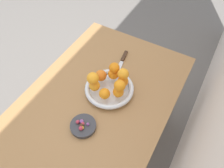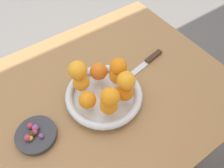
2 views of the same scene
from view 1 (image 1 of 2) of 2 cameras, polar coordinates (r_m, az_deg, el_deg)
The scene contains 22 objects.
ground_plane at distance 1.86m, azimuth -2.31°, elevation -16.49°, with size 6.00×6.00×0.00m, color slate.
dining_table at distance 1.27m, azimuth -3.25°, elevation -5.64°, with size 1.10×0.76×0.74m.
fruit_bowl at distance 1.20m, azimuth -0.71°, elevation -1.25°, with size 0.27×0.27×0.04m.
candy_dish at distance 1.10m, azimuth -7.53°, elevation -10.82°, with size 0.13×0.13×0.02m, color #333338.
orange_0 at distance 1.16m, azimuth -4.58°, elevation -0.41°, with size 0.06×0.06×0.06m, color orange.
orange_1 at distance 1.13m, azimuth -1.95°, elevation -2.53°, with size 0.06×0.06×0.06m, color orange.
orange_2 at distance 1.13m, azimuth 1.66°, elevation -2.06°, with size 0.06×0.06×0.06m, color orange.
orange_3 at distance 1.17m, azimuth 2.84°, elevation 0.70°, with size 0.06×0.06×0.06m, color orange.
orange_4 at distance 1.21m, azimuth 0.40°, elevation 2.68°, with size 0.06×0.06×0.06m, color orange.
orange_5 at distance 1.20m, azimuth -2.92°, elevation 2.24°, with size 0.06×0.06×0.06m, color orange.
orange_6 at distance 1.13m, azimuth 2.94°, elevation 2.65°, with size 0.06×0.06×0.06m, color orange.
orange_7 at distance 1.11m, azimuth -5.03°, elevation 1.51°, with size 0.06×0.06×0.06m, color orange.
orange_8 at distance 1.08m, azimuth 2.03°, elevation -0.41°, with size 0.06×0.06×0.06m, color orange.
orange_9 at distance 1.15m, azimuth 0.62°, elevation 4.25°, with size 0.06×0.06×0.06m, color orange.
candy_ball_0 at distance 1.09m, azimuth -7.94°, elevation -9.68°, with size 0.02×0.02×0.02m, color #8C4C99.
candy_ball_1 at distance 1.07m, azimuth -8.14°, elevation -11.37°, with size 0.02×0.02×0.02m, color #C6384C.
candy_ball_2 at distance 1.08m, azimuth -6.33°, elevation -10.39°, with size 0.02×0.02×0.02m, color #8C4C99.
candy_ball_3 at distance 1.08m, azimuth -7.75°, elevation -11.27°, with size 0.02×0.02×0.02m, color gold.
candy_ball_4 at distance 1.09m, azimuth -7.67°, elevation -10.26°, with size 0.02×0.02×0.02m, color #C6384C.
candy_ball_5 at distance 1.08m, azimuth -7.94°, elevation -10.66°, with size 0.02×0.02×0.02m, color #472819.
candy_ball_6 at distance 1.09m, azimuth -8.74°, elevation -9.86°, with size 0.02×0.02×0.02m, color #C6384C.
knife at distance 1.35m, azimuth 2.40°, elevation 5.52°, with size 0.26×0.06×0.01m.
Camera 1 is at (0.56, 0.40, 1.72)m, focal length 35.00 mm.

